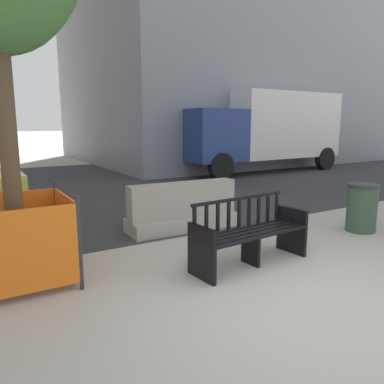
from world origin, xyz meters
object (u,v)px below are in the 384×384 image
street_bench (250,235)px  delivery_truck (264,128)px  trash_bin (362,207)px  jersey_barrier_centre (183,210)px  construction_fence (17,238)px

street_bench → delivery_truck: size_ratio=0.25×
street_bench → trash_bin: size_ratio=2.06×
jersey_barrier_centre → delivery_truck: 9.00m
jersey_barrier_centre → construction_fence: bearing=-160.7°
jersey_barrier_centre → construction_fence: size_ratio=1.69×
street_bench → jersey_barrier_centre: size_ratio=0.85×
street_bench → construction_fence: 2.87m
street_bench → trash_bin: street_bench is taller
delivery_truck → trash_bin: bearing=-120.4°
jersey_barrier_centre → construction_fence: 2.97m
construction_fence → trash_bin: construction_fence is taller
trash_bin → construction_fence: bearing=172.1°
street_bench → jersey_barrier_centre: (0.09, 1.93, -0.06)m
construction_fence → jersey_barrier_centre: bearing=19.3°
jersey_barrier_centre → trash_bin: bearing=-33.8°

